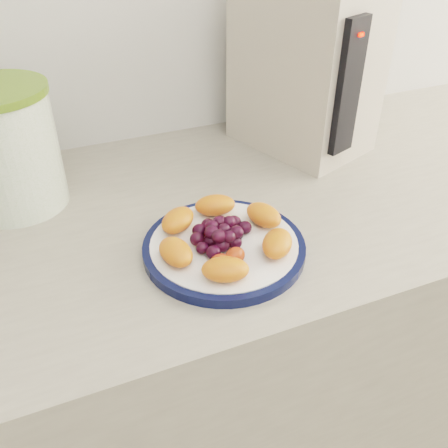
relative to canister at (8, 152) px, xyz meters
name	(u,v)px	position (x,y,z in m)	size (l,w,h in m)	color
counter	(198,380)	(0.26, -0.13, -0.54)	(3.50, 0.60, 0.90)	#A39C8A
cabinet_face	(199,388)	(0.26, -0.13, -0.57)	(3.48, 0.58, 0.84)	brown
plate_rim	(224,248)	(0.27, -0.26, -0.09)	(0.24, 0.24, 0.01)	#0B1339
plate_face	(224,247)	(0.27, -0.26, -0.09)	(0.22, 0.22, 0.02)	white
canister	(8,152)	(0.00, 0.00, 0.00)	(0.16, 0.16, 0.19)	#3A6E10
appliance_body	(305,67)	(0.55, 0.02, 0.06)	(0.18, 0.25, 0.31)	#BDB1A0
appliance_panel	(347,88)	(0.55, -0.11, 0.07)	(0.05, 0.02, 0.23)	black
appliance_led	(361,35)	(0.55, -0.12, 0.15)	(0.01, 0.01, 0.01)	#FF0C05
fruit_plate	(222,234)	(0.26, -0.25, -0.06)	(0.21, 0.21, 0.03)	orange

